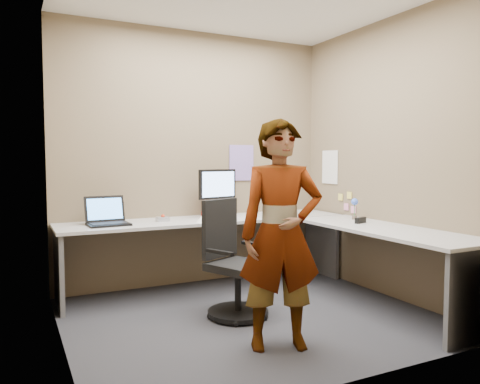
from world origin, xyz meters
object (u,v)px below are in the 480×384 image
desk (273,238)px  office_chair (233,269)px  person (281,234)px  monitor (218,187)px

desk → office_chair: (-0.56, -0.28, -0.19)m
office_chair → desk: bearing=2.2°
person → monitor: bearing=99.3°
desk → office_chair: size_ratio=3.05×
desk → person: bearing=-117.6°
desk → person: size_ratio=1.84×
desk → person: 1.20m
monitor → desk: bearing=-83.2°
office_chair → person: 0.87m
monitor → office_chair: 1.21m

